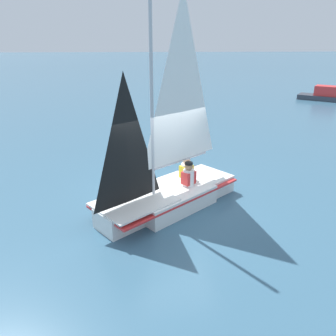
# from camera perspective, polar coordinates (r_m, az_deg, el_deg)

# --- Properties ---
(ground_plane) EXTENTS (260.00, 260.00, 0.00)m
(ground_plane) POSITION_cam_1_polar(r_m,az_deg,el_deg) (8.91, -0.00, -6.60)
(ground_plane) COLOR #38607A
(sailboat_main) EXTENTS (4.10, 3.70, 5.47)m
(sailboat_main) POSITION_cam_1_polar(r_m,az_deg,el_deg) (8.62, 0.17, -2.36)
(sailboat_main) COLOR white
(sailboat_main) RESTS_ON ground_plane
(sailor_helm) EXTENTS (0.43, 0.42, 1.16)m
(sailor_helm) POSITION_cam_1_polar(r_m,az_deg,el_deg) (8.86, 3.59, -2.25)
(sailor_helm) COLOR black
(sailor_helm) RESTS_ON ground_plane
(sailor_crew) EXTENTS (0.43, 0.42, 1.16)m
(sailor_crew) POSITION_cam_1_polar(r_m,az_deg,el_deg) (9.28, 3.19, -1.13)
(sailor_crew) COLOR black
(sailor_crew) RESTS_ON ground_plane
(motorboat_distant) EXTENTS (4.37, 3.86, 1.06)m
(motorboat_distant) POSITION_cam_1_polar(r_m,az_deg,el_deg) (27.55, 26.27, 11.23)
(motorboat_distant) COLOR #333842
(motorboat_distant) RESTS_ON ground_plane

